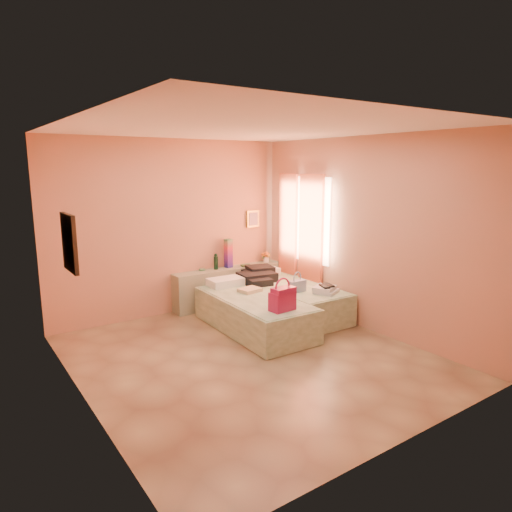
{
  "coord_description": "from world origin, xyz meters",
  "views": [
    {
      "loc": [
        -3.02,
        -4.47,
        2.37
      ],
      "look_at": [
        0.67,
        0.85,
        1.09
      ],
      "focal_mm": 32.0,
      "sensor_mm": 36.0,
      "label": 1
    }
  ],
  "objects_px": {
    "green_book": "(246,265)",
    "blue_handbag": "(297,286)",
    "bed_right": "(291,299)",
    "towel_stack": "(326,290)",
    "magenta_handbag": "(282,299)",
    "flower_vase": "(266,256)",
    "headboard_ledge": "(229,286)",
    "water_bottle": "(216,262)",
    "bed_left": "(254,313)"
  },
  "relations": [
    {
      "from": "headboard_ledge",
      "to": "magenta_handbag",
      "type": "bearing_deg",
      "value": -101.72
    },
    {
      "from": "towel_stack",
      "to": "flower_vase",
      "type": "bearing_deg",
      "value": 85.08
    },
    {
      "from": "green_book",
      "to": "magenta_handbag",
      "type": "relative_size",
      "value": 0.48
    },
    {
      "from": "bed_left",
      "to": "magenta_handbag",
      "type": "relative_size",
      "value": 5.92
    },
    {
      "from": "headboard_ledge",
      "to": "bed_left",
      "type": "height_order",
      "value": "headboard_ledge"
    },
    {
      "from": "water_bottle",
      "to": "flower_vase",
      "type": "xyz_separation_m",
      "value": [
        1.05,
        -0.01,
        -0.01
      ]
    },
    {
      "from": "magenta_handbag",
      "to": "blue_handbag",
      "type": "xyz_separation_m",
      "value": [
        0.75,
        0.59,
        -0.07
      ]
    },
    {
      "from": "green_book",
      "to": "blue_handbag",
      "type": "distance_m",
      "value": 1.38
    },
    {
      "from": "headboard_ledge",
      "to": "blue_handbag",
      "type": "relative_size",
      "value": 7.48
    },
    {
      "from": "towel_stack",
      "to": "headboard_ledge",
      "type": "bearing_deg",
      "value": 110.47
    },
    {
      "from": "bed_right",
      "to": "magenta_handbag",
      "type": "xyz_separation_m",
      "value": [
        -0.95,
        -0.98,
        0.41
      ]
    },
    {
      "from": "green_book",
      "to": "towel_stack",
      "type": "height_order",
      "value": "green_book"
    },
    {
      "from": "flower_vase",
      "to": "magenta_handbag",
      "type": "bearing_deg",
      "value": -120.88
    },
    {
      "from": "bed_left",
      "to": "magenta_handbag",
      "type": "height_order",
      "value": "magenta_handbag"
    },
    {
      "from": "green_book",
      "to": "magenta_handbag",
      "type": "distance_m",
      "value": 2.1
    },
    {
      "from": "bed_left",
      "to": "blue_handbag",
      "type": "height_order",
      "value": "blue_handbag"
    },
    {
      "from": "water_bottle",
      "to": "green_book",
      "type": "bearing_deg",
      "value": -7.26
    },
    {
      "from": "water_bottle",
      "to": "magenta_handbag",
      "type": "relative_size",
      "value": 0.76
    },
    {
      "from": "headboard_ledge",
      "to": "towel_stack",
      "type": "relative_size",
      "value": 5.86
    },
    {
      "from": "headboard_ledge",
      "to": "towel_stack",
      "type": "bearing_deg",
      "value": -69.53
    },
    {
      "from": "water_bottle",
      "to": "bed_left",
      "type": "bearing_deg",
      "value": -95.38
    },
    {
      "from": "headboard_ledge",
      "to": "bed_right",
      "type": "bearing_deg",
      "value": -63.43
    },
    {
      "from": "bed_left",
      "to": "blue_handbag",
      "type": "distance_m",
      "value": 0.79
    },
    {
      "from": "water_bottle",
      "to": "blue_handbag",
      "type": "bearing_deg",
      "value": -68.37
    },
    {
      "from": "bed_right",
      "to": "towel_stack",
      "type": "distance_m",
      "value": 0.76
    },
    {
      "from": "blue_handbag",
      "to": "towel_stack",
      "type": "distance_m",
      "value": 0.44
    },
    {
      "from": "magenta_handbag",
      "to": "bed_right",
      "type": "bearing_deg",
      "value": 41.21
    },
    {
      "from": "flower_vase",
      "to": "towel_stack",
      "type": "distance_m",
      "value": 1.77
    },
    {
      "from": "headboard_ledge",
      "to": "towel_stack",
      "type": "height_order",
      "value": "headboard_ledge"
    },
    {
      "from": "flower_vase",
      "to": "towel_stack",
      "type": "bearing_deg",
      "value": -94.92
    },
    {
      "from": "bed_right",
      "to": "towel_stack",
      "type": "xyz_separation_m",
      "value": [
        0.12,
        -0.69,
        0.3
      ]
    },
    {
      "from": "magenta_handbag",
      "to": "blue_handbag",
      "type": "height_order",
      "value": "magenta_handbag"
    },
    {
      "from": "flower_vase",
      "to": "green_book",
      "type": "bearing_deg",
      "value": -172.53
    },
    {
      "from": "magenta_handbag",
      "to": "towel_stack",
      "type": "height_order",
      "value": "magenta_handbag"
    },
    {
      "from": "green_book",
      "to": "blue_handbag",
      "type": "xyz_separation_m",
      "value": [
        0.02,
        -1.38,
        -0.08
      ]
    },
    {
      "from": "flower_vase",
      "to": "blue_handbag",
      "type": "xyz_separation_m",
      "value": [
        -0.47,
        -1.45,
        -0.18
      ]
    },
    {
      "from": "headboard_ledge",
      "to": "bed_left",
      "type": "bearing_deg",
      "value": -106.05
    },
    {
      "from": "bed_left",
      "to": "flower_vase",
      "type": "height_order",
      "value": "flower_vase"
    },
    {
      "from": "bed_left",
      "to": "blue_handbag",
      "type": "relative_size",
      "value": 7.3
    },
    {
      "from": "green_book",
      "to": "blue_handbag",
      "type": "relative_size",
      "value": 0.6
    },
    {
      "from": "headboard_ledge",
      "to": "water_bottle",
      "type": "distance_m",
      "value": 0.52
    },
    {
      "from": "bed_left",
      "to": "water_bottle",
      "type": "relative_size",
      "value": 7.8
    },
    {
      "from": "bed_left",
      "to": "green_book",
      "type": "bearing_deg",
      "value": 63.26
    },
    {
      "from": "headboard_ledge",
      "to": "green_book",
      "type": "distance_m",
      "value": 0.46
    },
    {
      "from": "headboard_ledge",
      "to": "flower_vase",
      "type": "height_order",
      "value": "flower_vase"
    },
    {
      "from": "towel_stack",
      "to": "bed_right",
      "type": "bearing_deg",
      "value": 100.15
    },
    {
      "from": "headboard_ledge",
      "to": "bed_right",
      "type": "relative_size",
      "value": 1.02
    },
    {
      "from": "flower_vase",
      "to": "headboard_ledge",
      "type": "bearing_deg",
      "value": -179.26
    },
    {
      "from": "bed_left",
      "to": "towel_stack",
      "type": "distance_m",
      "value": 1.15
    },
    {
      "from": "magenta_handbag",
      "to": "towel_stack",
      "type": "bearing_deg",
      "value": 10.58
    }
  ]
}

